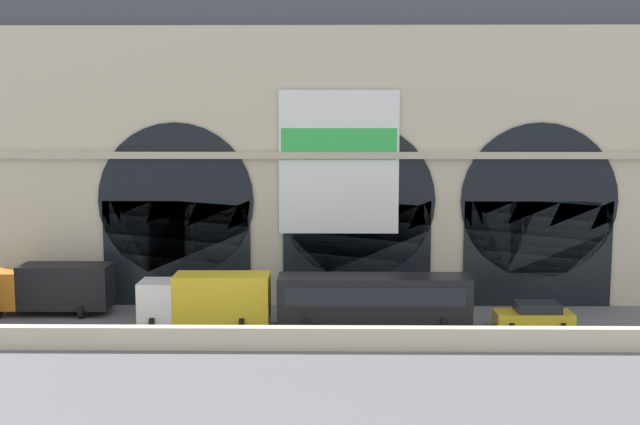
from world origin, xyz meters
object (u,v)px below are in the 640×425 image
box_truck_west (52,287)px  car_mideast (534,315)px  box_truck_midwest (207,298)px  bus_center (374,299)px

box_truck_west → car_mideast: size_ratio=1.70×
box_truck_midwest → bus_center: (9.66, -0.32, 0.08)m
box_truck_west → bus_center: size_ratio=0.68×
box_truck_west → box_truck_midwest: 10.47m
box_truck_west → box_truck_midwest: size_ratio=1.00×
bus_center → car_mideast: size_ratio=2.50×
box_truck_west → bus_center: bearing=-9.2°
bus_center → car_mideast: 9.32m
car_mideast → bus_center: bearing=-179.2°
box_truck_midwest → bus_center: 9.66m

